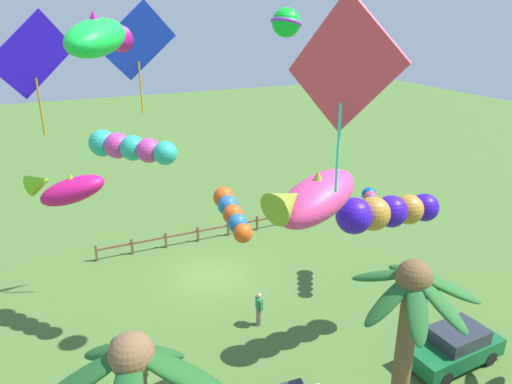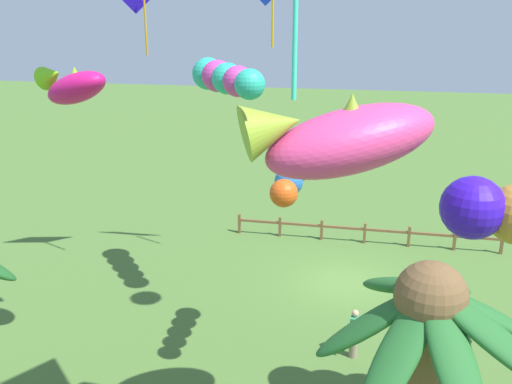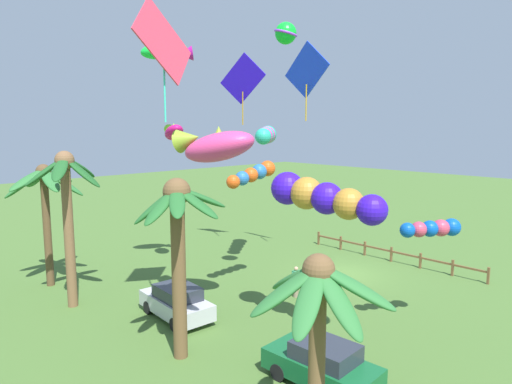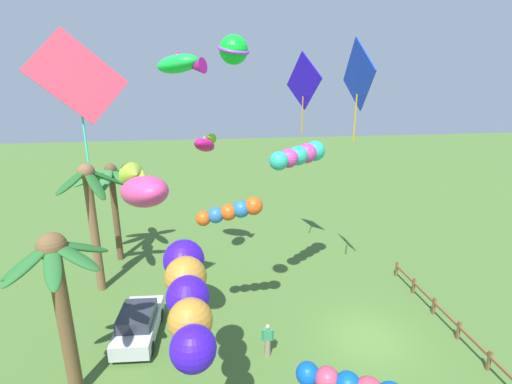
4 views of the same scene
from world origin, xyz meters
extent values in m
plane|color=#476B2D|center=(0.00, 0.00, 0.00)|extent=(120.00, 120.00, 0.00)
ellipsoid|color=#1E5623|center=(7.07, 13.28, 6.63)|extent=(2.05, 0.92, 1.21)
ellipsoid|color=#1E5623|center=(5.36, 13.97, 6.69)|extent=(2.01, 1.60, 1.11)
ellipsoid|color=#1E5623|center=(5.55, 12.90, 6.45)|extent=(1.72, 1.63, 1.55)
ellipsoid|color=#1E5623|center=(6.50, 12.61, 6.58)|extent=(1.29, 2.02, 1.30)
sphere|color=brown|center=(6.16, 13.44, 7.01)|extent=(0.88, 0.88, 0.88)
cylinder|color=brown|center=(-1.50, 12.50, 3.13)|extent=(0.53, 0.53, 6.25)
ellipsoid|color=#236028|center=(-0.74, 12.50, 5.76)|extent=(1.67, 0.57, 1.43)
ellipsoid|color=#236028|center=(-1.10, 13.14, 5.76)|extent=(1.34, 1.70, 1.44)
ellipsoid|color=#236028|center=(-1.74, 13.29, 5.85)|extent=(1.04, 1.86, 1.26)
ellipsoid|color=#236028|center=(-2.26, 13.00, 6.01)|extent=(1.89, 1.51, 0.97)
ellipsoid|color=#236028|center=(-2.32, 12.22, 5.91)|extent=(1.91, 1.10, 1.16)
ellipsoid|color=#236028|center=(-1.85, 11.67, 5.99)|extent=(1.24, 1.96, 1.01)
ellipsoid|color=#236028|center=(-1.08, 11.70, 5.98)|extent=(1.37, 1.93, 1.02)
sphere|color=brown|center=(-1.50, 12.50, 6.25)|extent=(1.00, 1.00, 1.00)
cube|color=brown|center=(-6.49, -4.19, 0.47)|extent=(0.12, 0.12, 0.95)
cube|color=brown|center=(-4.54, -4.19, 0.47)|extent=(0.12, 0.12, 0.95)
cube|color=brown|center=(-2.58, -4.19, 0.47)|extent=(0.12, 0.12, 0.95)
cube|color=brown|center=(-0.62, -4.19, 0.47)|extent=(0.12, 0.12, 0.95)
cube|color=brown|center=(1.33, -4.19, 0.47)|extent=(0.12, 0.12, 0.95)
cube|color=brown|center=(3.29, -4.19, 0.47)|extent=(0.12, 0.12, 0.95)
cube|color=brown|center=(5.24, -4.19, 0.47)|extent=(0.12, 0.12, 0.95)
cube|color=brown|center=(-0.62, -4.19, 0.66)|extent=(11.84, 0.09, 0.11)
cube|color=#145B2D|center=(-6.33, 10.20, 0.60)|extent=(3.99, 1.91, 0.70)
cube|color=#282D38|center=(-6.48, 10.19, 1.23)|extent=(2.10, 1.60, 0.56)
cylinder|color=black|center=(-5.16, 11.05, 0.30)|extent=(0.61, 0.21, 0.60)
cylinder|color=black|center=(-5.08, 9.48, 0.30)|extent=(0.61, 0.21, 0.60)
cylinder|color=black|center=(-7.58, 10.92, 0.30)|extent=(0.61, 0.21, 0.60)
cylinder|color=black|center=(-7.50, 9.36, 0.30)|extent=(0.61, 0.21, 0.60)
cylinder|color=gray|center=(-0.48, 4.82, 0.42)|extent=(0.26, 0.26, 0.84)
cube|color=#338956|center=(-0.48, 4.82, 1.11)|extent=(0.28, 0.41, 0.54)
sphere|color=tan|center=(-0.48, 4.82, 1.48)|extent=(0.21, 0.21, 0.21)
cylinder|color=#338956|center=(-0.51, 4.59, 1.06)|extent=(0.09, 0.09, 0.52)
cylinder|color=#338956|center=(-0.45, 5.05, 1.06)|extent=(0.09, 0.09, 0.52)
sphere|color=#0FD02C|center=(-0.83, 6.13, 12.63)|extent=(0.95, 0.95, 0.95)
torus|color=#8D3BDD|center=(-0.83, 6.13, 12.63)|extent=(1.43, 1.43, 0.39)
ellipsoid|color=#EE3C83|center=(-0.21, 9.50, 7.70)|extent=(3.77, 2.80, 1.84)
cone|color=#87A72A|center=(1.13, 10.05, 8.01)|extent=(1.53, 1.42, 1.23)
cone|color=#87A72A|center=(-0.21, 9.50, 8.23)|extent=(0.85, 0.85, 0.66)
cube|color=#F03B55|center=(0.56, 11.56, 11.78)|extent=(1.09, 3.30, 3.32)
cylinder|color=#3CDDBD|center=(0.56, 11.56, 9.83)|extent=(0.07, 0.07, 2.23)
sphere|color=#0B4FBA|center=(-7.35, 3.01, 4.44)|extent=(0.73, 0.73, 0.73)
sphere|color=#CE3D5A|center=(-7.10, 3.46, 4.44)|extent=(0.70, 0.70, 0.70)
sphere|color=#0B4FBA|center=(-6.84, 3.90, 4.43)|extent=(0.67, 0.67, 0.67)
sphere|color=#CE3D5A|center=(-6.59, 4.35, 4.43)|extent=(0.64, 0.64, 0.64)
sphere|color=#0B4FBA|center=(-6.34, 4.79, 4.43)|extent=(0.61, 0.61, 0.61)
sphere|color=#3111C6|center=(-2.75, 8.02, 6.08)|extent=(1.34, 1.34, 1.34)
sphere|color=#B97E2A|center=(-3.68, 7.93, 5.97)|extent=(1.29, 1.29, 1.29)
sphere|color=#3111C6|center=(-4.60, 7.84, 5.86)|extent=(1.23, 1.23, 1.23)
sphere|color=#B97E2A|center=(-5.53, 7.75, 5.74)|extent=(1.18, 1.18, 1.18)
sphere|color=#3111C6|center=(-6.45, 7.65, 5.63)|extent=(1.12, 1.12, 1.12)
ellipsoid|color=#16DA3E|center=(5.53, 8.34, 12.38)|extent=(2.31, 2.70, 1.16)
cone|color=#B91590|center=(4.96, 7.44, 12.24)|extent=(1.09, 1.11, 0.84)
cone|color=#B91590|center=(5.53, 8.34, 12.76)|extent=(0.65, 0.65, 0.48)
cube|color=#2910DF|center=(6.95, 1.67, 11.52)|extent=(3.04, 1.22, 3.12)
cylinder|color=#C38715|center=(6.95, 1.67, 9.68)|extent=(0.07, 0.07, 2.10)
sphere|color=#E55316|center=(1.18, 5.21, 6.44)|extent=(0.80, 0.80, 0.80)
sphere|color=#2669B4|center=(1.22, 5.76, 6.31)|extent=(0.77, 0.77, 0.77)
sphere|color=#E55316|center=(1.26, 6.30, 6.18)|extent=(0.74, 0.74, 0.74)
sphere|color=#2669B4|center=(1.29, 6.84, 6.05)|extent=(0.70, 0.70, 0.70)
sphere|color=#E55316|center=(1.33, 7.39, 5.92)|extent=(0.67, 0.67, 0.67)
sphere|color=#27B396|center=(4.89, 1.47, 8.04)|extent=(1.08, 1.08, 1.08)
sphere|color=#D13B9E|center=(4.40, 2.05, 8.03)|extent=(1.04, 1.04, 1.04)
sphere|color=#27B396|center=(3.91, 2.63, 8.02)|extent=(0.99, 0.99, 0.99)
sphere|color=#D13B9E|center=(3.43, 3.21, 8.01)|extent=(0.95, 0.95, 0.95)
sphere|color=#27B396|center=(2.94, 3.79, 8.00)|extent=(0.91, 0.91, 0.91)
ellipsoid|color=#D7146E|center=(6.50, 7.22, 8.21)|extent=(2.25, 1.62, 1.24)
cone|color=#7BE11C|center=(7.31, 6.91, 8.47)|extent=(0.93, 0.84, 0.76)
cone|color=#7BE11C|center=(6.50, 7.22, 8.53)|extent=(0.49, 0.49, 0.39)
cube|color=blue|center=(2.93, 0.20, 11.83)|extent=(3.33, 0.79, 3.22)
cylinder|color=gold|center=(2.93, 0.20, 9.94)|extent=(0.07, 0.07, 2.16)
camera|label=1|loc=(7.10, 21.04, 12.96)|focal=33.85mm
camera|label=2|loc=(-0.55, 19.45, 9.87)|focal=38.36mm
camera|label=3|loc=(-15.13, 21.63, 8.58)|focal=32.20mm
camera|label=4|loc=(-13.92, 7.18, 11.78)|focal=26.22mm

